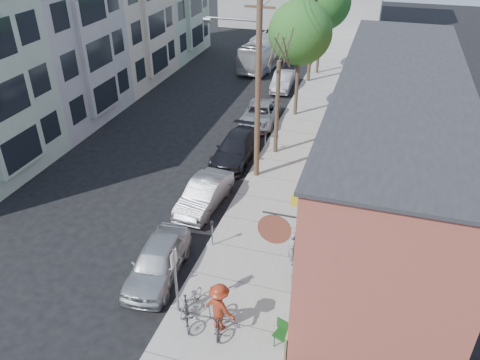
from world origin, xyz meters
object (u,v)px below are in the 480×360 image
(tree_leafy_far, at_px, (323,2))
(car_1, at_px, (204,194))
(patron_grey, at_px, (292,249))
(patio_chair_b, at_px, (281,334))
(car_3, at_px, (260,114))
(parked_bike_b, at_px, (191,300))
(tree_leafy_mid, at_px, (300,33))
(patio_chair_a, at_px, (298,275))
(sign_post, at_px, (175,275))
(bus, at_px, (268,49))
(car_4, at_px, (283,81))
(utility_pole_near, at_px, (257,80))
(patron_green, at_px, (303,241))
(tree_bare, at_px, (277,108))
(cyclist, at_px, (220,307))
(car_0, at_px, (158,261))
(parking_meter_far, at_px, (265,139))
(car_2, at_px, (236,148))
(parking_meter_near, at_px, (212,229))
(parked_bike_a, at_px, (186,312))

(tree_leafy_far, xyz_separation_m, car_1, (-2.00, -21.51, -5.18))
(patron_grey, bearing_deg, patio_chair_b, -13.33)
(car_3, bearing_deg, parked_bike_b, -86.63)
(tree_leafy_mid, bearing_deg, patio_chair_a, -78.23)
(sign_post, relative_size, bus, 0.29)
(car_4, bearing_deg, utility_pole_near, -86.88)
(patron_green, bearing_deg, tree_bare, -170.74)
(tree_leafy_far, distance_m, cyclist, 28.92)
(car_1, bearing_deg, patron_grey, -27.86)
(tree_leafy_far, height_order, car_0, tree_leafy_far)
(tree_leafy_far, xyz_separation_m, patron_green, (3.25, -23.94, -4.96))
(parking_meter_far, distance_m, parked_bike_b, 12.56)
(parked_bike_b, height_order, car_2, car_2)
(sign_post, xyz_separation_m, parked_bike_b, (0.41, 0.23, -1.28))
(tree_leafy_mid, bearing_deg, bus, 113.22)
(parking_meter_near, relative_size, patron_grey, 0.81)
(patron_grey, bearing_deg, parking_meter_far, -179.90)
(patio_chair_a, relative_size, parked_bike_b, 0.57)
(tree_leafy_mid, bearing_deg, patio_chair_b, -79.96)
(parking_meter_far, distance_m, car_2, 1.80)
(parking_meter_near, xyz_separation_m, car_1, (-1.45, 2.87, -0.29))
(car_0, bearing_deg, tree_leafy_far, 80.21)
(patio_chair_b, height_order, parked_bike_a, parked_bike_a)
(tree_leafy_far, distance_m, parked_bike_a, 29.09)
(car_3, bearing_deg, tree_leafy_mid, 39.88)
(parking_meter_near, relative_size, car_0, 0.29)
(tree_bare, distance_m, tree_leafy_far, 15.47)
(car_3, bearing_deg, tree_bare, -66.44)
(utility_pole_near, height_order, bus, utility_pole_near)
(tree_leafy_mid, xyz_separation_m, car_4, (-2.00, 4.97, -4.98))
(parking_meter_far, distance_m, bus, 17.61)
(bus, bearing_deg, parking_meter_near, -75.61)
(tree_bare, relative_size, car_4, 1.33)
(tree_leafy_far, bearing_deg, patio_chair_a, -82.47)
(sign_post, distance_m, car_2, 11.89)
(patron_grey, xyz_separation_m, car_1, (-4.89, 3.03, -0.22))
(tree_leafy_mid, xyz_separation_m, patron_grey, (2.89, -15.19, -4.73))
(patron_green, bearing_deg, patron_grey, -42.47)
(patio_chair_a, relative_size, bus, 0.09)
(parking_meter_near, relative_size, car_4, 0.31)
(car_2, bearing_deg, car_3, 90.09)
(parking_meter_near, height_order, car_3, parking_meter_near)
(tree_leafy_far, bearing_deg, parking_meter_far, -92.04)
(parked_bike_b, xyz_separation_m, car_1, (-1.96, 6.48, 0.14))
(patio_chair_b, bearing_deg, utility_pole_near, 130.02)
(parked_bike_a, height_order, car_3, car_3)
(patron_grey, bearing_deg, bus, 175.59)
(utility_pole_near, relative_size, tree_bare, 1.86)
(parked_bike_a, bearing_deg, utility_pole_near, 65.87)
(parking_meter_far, xyz_separation_m, patron_grey, (3.44, -9.09, -0.07))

